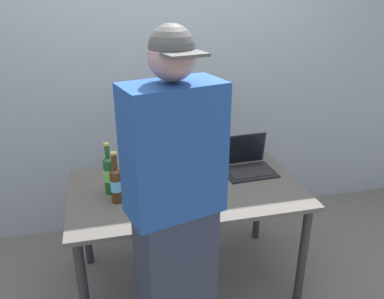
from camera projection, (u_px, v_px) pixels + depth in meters
name	position (u px, v px, depth m)	size (l,w,h in m)	color
ground_plane	(187.00, 280.00, 2.64)	(8.00, 8.00, 0.00)	slate
desk	(186.00, 200.00, 2.39)	(1.41, 0.81, 0.72)	#56514C
laptop	(247.00, 163.00, 2.56)	(0.34, 0.28, 0.23)	black
beer_bottle_amber	(116.00, 183.00, 2.16)	(0.07, 0.07, 0.31)	#472B14
beer_bottle_brown	(109.00, 174.00, 2.25)	(0.06, 0.06, 0.32)	#1E5123
beer_bottle_dark	(148.00, 170.00, 2.33)	(0.06, 0.06, 0.30)	brown
person_figure	(175.00, 220.00, 1.75)	(0.46, 0.34, 1.73)	#2D3347
back_wall	(161.00, 66.00, 2.89)	(6.00, 0.10, 2.60)	#99A3AD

